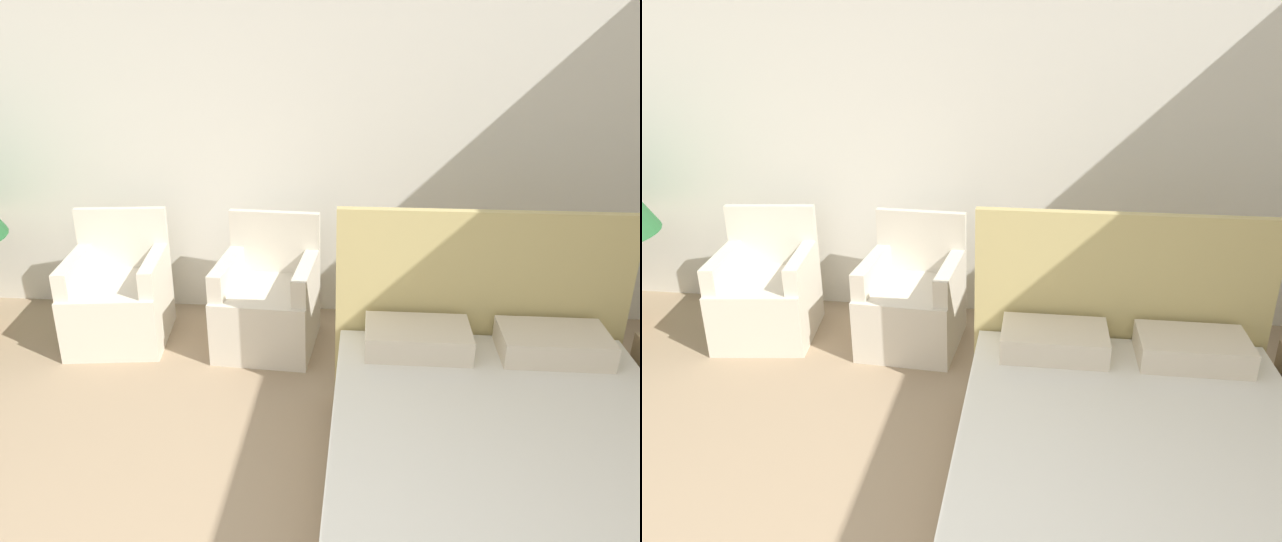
# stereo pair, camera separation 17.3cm
# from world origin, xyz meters

# --- Properties ---
(wall_back) EXTENTS (10.00, 0.06, 2.90)m
(wall_back) POSITION_xyz_m (0.00, 3.56, 1.45)
(wall_back) COLOR silver
(wall_back) RESTS_ON ground_plane
(bed) EXTENTS (1.63, 2.06, 1.23)m
(bed) POSITION_xyz_m (1.35, 1.32, 0.29)
(bed) COLOR #8C7A5B
(bed) RESTS_ON ground_plane
(armchair_near_window_left) EXTENTS (0.74, 0.77, 0.90)m
(armchair_near_window_left) POSITION_xyz_m (-1.06, 2.93, 0.29)
(armchair_near_window_left) COLOR beige
(armchair_near_window_left) RESTS_ON ground_plane
(armchair_near_window_right) EXTENTS (0.70, 0.73, 0.90)m
(armchair_near_window_right) POSITION_xyz_m (0.02, 2.94, 0.29)
(armchair_near_window_right) COLOR beige
(armchair_near_window_right) RESTS_ON ground_plane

